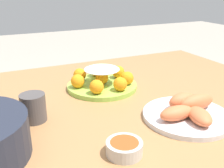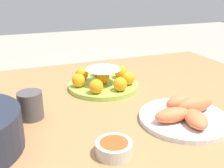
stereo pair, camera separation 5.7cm
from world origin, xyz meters
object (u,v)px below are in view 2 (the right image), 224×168
(dining_table, at_px, (122,129))
(seafood_platter, at_px, (185,114))
(cake_plate, at_px, (103,80))
(sauce_bowl, at_px, (114,148))
(cup_near, at_px, (31,105))

(dining_table, bearing_deg, seafood_platter, 124.11)
(cake_plate, xyz_separation_m, seafood_platter, (-0.13, 0.32, -0.01))
(dining_table, distance_m, sauce_bowl, 0.30)
(seafood_platter, relative_size, cup_near, 3.17)
(cup_near, bearing_deg, seafood_platter, 156.27)
(seafood_platter, bearing_deg, dining_table, -55.89)
(cake_plate, distance_m, cup_near, 0.31)
(dining_table, height_order, cup_near, cup_near)
(sauce_bowl, relative_size, cup_near, 1.06)
(sauce_bowl, xyz_separation_m, seafood_platter, (-0.24, -0.07, 0.00))
(dining_table, xyz_separation_m, cup_near, (0.28, -0.00, 0.14))
(cake_plate, relative_size, sauce_bowl, 3.06)
(cup_near, bearing_deg, sauce_bowl, 122.15)
(dining_table, bearing_deg, cake_plate, -85.25)
(dining_table, height_order, seafood_platter, seafood_platter)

